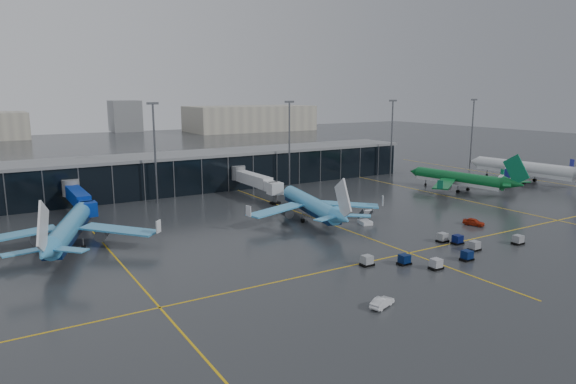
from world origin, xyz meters
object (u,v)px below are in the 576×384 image
airliner_ba (525,160)px  airliner_arkefly (68,216)px  airliner_klm_near (311,195)px  baggage_carts (448,250)px  mobile_airstair (365,221)px  service_van_red (474,222)px  airliner_aer_lingus (458,171)px  service_van_white (382,302)px

airliner_ba → airliner_arkefly: bearing=176.1°
airliner_klm_near → baggage_carts: size_ratio=1.08×
airliner_klm_near → mobile_airstair: size_ratio=10.19×
mobile_airstair → service_van_red: (19.03, -12.98, -0.01)m
airliner_arkefly → airliner_klm_near: (49.20, -5.48, -0.21)m
airliner_ba → airliner_klm_near: bearing=179.9°
service_van_red → airliner_aer_lingus: bearing=28.4°
airliner_arkefly → airliner_aer_lingus: bearing=19.7°
mobile_airstair → service_van_white: mobile_airstair is taller
airliner_ba → baggage_carts: bearing=-157.6°
mobile_airstair → airliner_aer_lingus: bearing=31.3°
baggage_carts → service_van_red: size_ratio=7.65×
airliner_aer_lingus → service_van_white: (-73.51, -50.59, -5.05)m
airliner_klm_near → airliner_arkefly: bearing=-174.2°
airliner_ba → service_van_red: bearing=-158.2°
baggage_carts → service_van_white: baggage_carts is taller
airliner_arkefly → mobile_airstair: 59.26m
airliner_klm_near → mobile_airstair: (7.95, -9.34, -4.89)m
airliner_arkefly → airliner_ba: 134.58m
airliner_arkefly → service_van_white: (30.91, -49.78, -5.18)m
baggage_carts → mobile_airstair: 23.91m
airliner_ba → service_van_white: bearing=-158.2°
service_van_red → service_van_white: bearing=-171.1°
mobile_airstair → airliner_klm_near: bearing=143.4°
airliner_aer_lingus → baggage_carts: size_ratio=1.09×
airliner_klm_near → airliner_aer_lingus: size_ratio=0.99×
airliner_aer_lingus → baggage_carts: 62.78m
service_van_red → mobile_airstair: bearing=128.7°
airliner_arkefly → baggage_carts: airliner_arkefly is taller
airliner_ba → service_van_red: airliner_ba is taller
baggage_carts → mobile_airstair: bearing=86.9°
baggage_carts → airliner_aer_lingus: bearing=39.1°
baggage_carts → mobile_airstair: mobile_airstair is taller
baggage_carts → airliner_ba: bearing=26.5°
airliner_ba → mobile_airstair: (-77.43, -15.29, -6.02)m
mobile_airstair → service_van_red: bearing=-21.3°
baggage_carts → service_van_red: bearing=28.2°
airliner_klm_near → airliner_aer_lingus: 55.57m
airliner_arkefly → airliner_klm_near: bearing=12.9°
airliner_arkefly → airliner_klm_near: size_ratio=1.04×
airliner_aer_lingus → mobile_airstair: size_ratio=10.34×
airliner_ba → airliner_aer_lingus: bearing=175.3°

